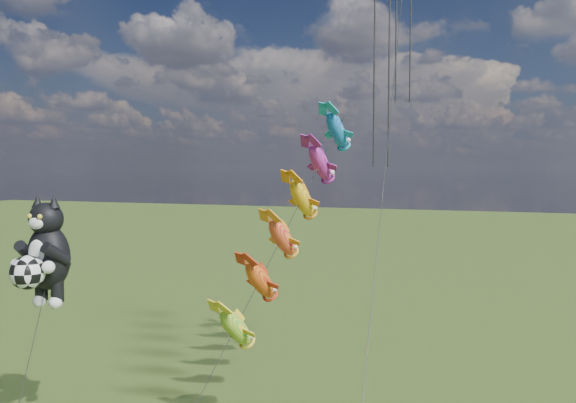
% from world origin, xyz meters
% --- Properties ---
extents(cat_kite_rig, '(2.20, 4.03, 10.70)m').
position_xyz_m(cat_kite_rig, '(2.41, 3.98, 8.24)').
color(cat_kite_rig, brown).
rests_on(cat_kite_rig, ground).
extents(fish_windsock_rig, '(4.51, 15.39, 16.61)m').
position_xyz_m(fish_windsock_rig, '(10.87, 11.84, 9.34)').
color(fish_windsock_rig, brown).
rests_on(fish_windsock_rig, ground).
extents(parafoil_rig, '(2.29, 17.51, 22.90)m').
position_xyz_m(parafoil_rig, '(15.74, 12.81, 19.58)').
color(parafoil_rig, brown).
rests_on(parafoil_rig, ground).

